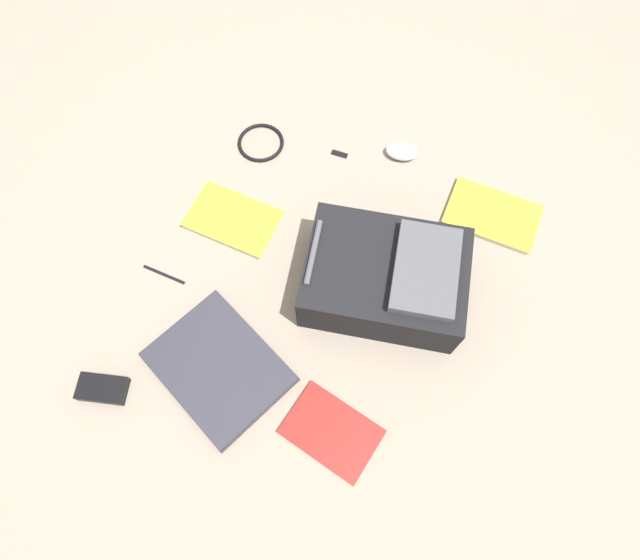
{
  "coord_description": "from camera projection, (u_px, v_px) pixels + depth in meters",
  "views": [
    {
      "loc": [
        -0.57,
        -0.13,
        1.41
      ],
      "look_at": [
        -0.01,
        0.02,
        0.02
      ],
      "focal_mm": 29.49,
      "sensor_mm": 36.0,
      "label": 1
    }
  ],
  "objects": [
    {
      "name": "usb_stick",
      "position": [
        340.0,
        154.0,
        1.7
      ],
      "size": [
        0.02,
        0.05,
        0.01
      ],
      "primitive_type": "cube",
      "rotation": [
        0.0,
        0.0,
        -0.09
      ],
      "color": "black",
      "rests_on": "ground_plane"
    },
    {
      "name": "pen_black",
      "position": [
        164.0,
        274.0,
        1.53
      ],
      "size": [
        0.03,
        0.14,
        0.01
      ],
      "primitive_type": "cylinder",
      "rotation": [
        1.57,
        0.0,
        -0.16
      ],
      "color": "black",
      "rests_on": "ground_plane"
    },
    {
      "name": "backpack",
      "position": [
        387.0,
        278.0,
        1.44
      ],
      "size": [
        0.34,
        0.45,
        0.2
      ],
      "color": "black",
      "rests_on": "ground_plane"
    },
    {
      "name": "ground_plane",
      "position": [
        326.0,
        280.0,
        1.53
      ],
      "size": [
        3.52,
        3.52,
        0.0
      ],
      "primitive_type": "plane",
      "color": "gray"
    },
    {
      "name": "book_blue",
      "position": [
        492.0,
        215.0,
        1.6
      ],
      "size": [
        0.21,
        0.3,
        0.02
      ],
      "color": "silver",
      "rests_on": "ground_plane"
    },
    {
      "name": "power_brick",
      "position": [
        102.0,
        389.0,
        1.39
      ],
      "size": [
        0.09,
        0.14,
        0.03
      ],
      "primitive_type": "cube",
      "rotation": [
        0.0,
        0.0,
        0.13
      ],
      "color": "black",
      "rests_on": "ground_plane"
    },
    {
      "name": "book_comic",
      "position": [
        332.0,
        432.0,
        1.36
      ],
      "size": [
        0.23,
        0.28,
        0.01
      ],
      "color": "silver",
      "rests_on": "ground_plane"
    },
    {
      "name": "book_manual",
      "position": [
        233.0,
        220.0,
        1.6
      ],
      "size": [
        0.21,
        0.29,
        0.02
      ],
      "color": "silver",
      "rests_on": "ground_plane"
    },
    {
      "name": "cable_coil",
      "position": [
        261.0,
        143.0,
        1.71
      ],
      "size": [
        0.15,
        0.15,
        0.01
      ],
      "primitive_type": "torus",
      "color": "black",
      "rests_on": "ground_plane"
    },
    {
      "name": "computer_mouse",
      "position": [
        402.0,
        151.0,
        1.68
      ],
      "size": [
        0.07,
        0.11,
        0.04
      ],
      "primitive_type": "ellipsoid",
      "rotation": [
        0.0,
        0.0,
        0.06
      ],
      "color": "silver",
      "rests_on": "ground_plane"
    },
    {
      "name": "laptop",
      "position": [
        219.0,
        367.0,
        1.41
      ],
      "size": [
        0.42,
        0.44,
        0.03
      ],
      "color": "#24242C",
      "rests_on": "ground_plane"
    }
  ]
}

